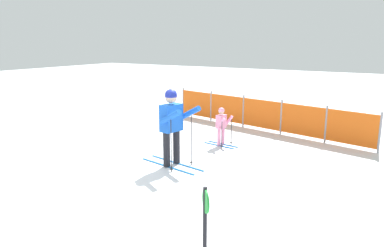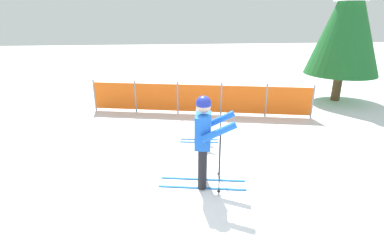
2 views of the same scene
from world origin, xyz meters
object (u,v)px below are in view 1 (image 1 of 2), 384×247
at_px(skier_child, 222,124).
at_px(trail_marker, 205,226).
at_px(safety_fence, 262,114).
at_px(skier_adult, 172,120).

relative_size(skier_child, trail_marker, 0.86).
relative_size(safety_fence, trail_marker, 5.72).
xyz_separation_m(skier_child, trail_marker, (2.64, -5.64, 0.16)).
xyz_separation_m(skier_child, safety_fence, (0.29, 2.32, -0.08)).
bearing_deg(safety_fence, trail_marker, -73.55).
bearing_deg(skier_child, trail_marker, -55.77).
distance_m(skier_child, trail_marker, 6.23).
height_order(skier_adult, safety_fence, skier_adult).
xyz_separation_m(skier_adult, skier_child, (0.20, 2.16, -0.47)).
bearing_deg(trail_marker, safety_fence, 106.45).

